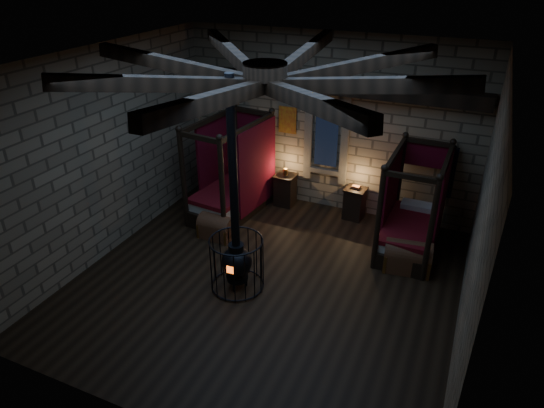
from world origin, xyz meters
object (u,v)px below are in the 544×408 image
at_px(bed_left, 233,190).
at_px(bed_right, 410,226).
at_px(stove, 237,259).
at_px(trunk_left, 216,227).
at_px(trunk_right, 408,257).

relative_size(bed_left, bed_right, 1.08).
xyz_separation_m(bed_left, stove, (1.48, -2.66, 0.05)).
distance_m(bed_right, stove, 3.86).
xyz_separation_m(bed_left, trunk_left, (0.23, -1.24, -0.33)).
bearing_deg(bed_left, bed_right, 7.17).
bearing_deg(bed_right, trunk_left, -160.97).
xyz_separation_m(bed_left, trunk_right, (4.34, -0.78, -0.28)).
xyz_separation_m(trunk_left, stove, (1.26, -1.42, 0.38)).
relative_size(bed_left, trunk_left, 2.98).
bearing_deg(stove, trunk_right, 30.43).
relative_size(bed_left, trunk_right, 2.42).
xyz_separation_m(bed_right, trunk_right, (0.12, -0.84, -0.24)).
bearing_deg(bed_left, stove, -54.47).
bearing_deg(trunk_left, trunk_right, 8.70).
height_order(bed_left, stove, stove).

